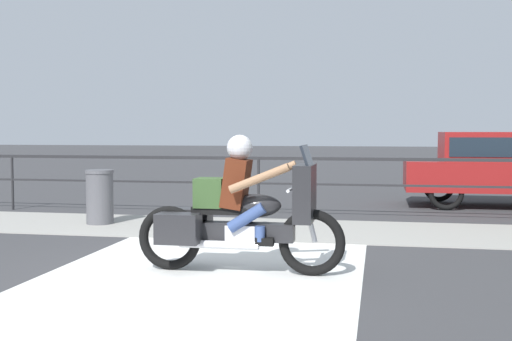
{
  "coord_description": "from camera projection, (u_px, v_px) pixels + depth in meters",
  "views": [
    {
      "loc": [
        2.22,
        -6.84,
        1.61
      ],
      "look_at": [
        0.76,
        0.76,
        1.13
      ],
      "focal_mm": 45.0,
      "sensor_mm": 36.0,
      "label": 1
    }
  ],
  "objects": [
    {
      "name": "trash_bin",
      "position": [
        100.0,
        197.0,
        11.02
      ],
      "size": [
        0.48,
        0.48,
        0.94
      ],
      "color": "#515156",
      "rests_on": "ground"
    },
    {
      "name": "ground_plane",
      "position": [
        177.0,
        273.0,
        7.23
      ],
      "size": [
        120.0,
        120.0,
        0.0
      ],
      "primitive_type": "plane",
      "color": "#38383A"
    },
    {
      "name": "motorcycle",
      "position": [
        240.0,
        212.0,
        7.22
      ],
      "size": [
        2.39,
        0.76,
        1.56
      ],
      "rotation": [
        0.0,
        0.0,
        -0.08
      ],
      "color": "black",
      "rests_on": "ground"
    },
    {
      "name": "crosswalk_band",
      "position": [
        199.0,
        278.0,
        6.97
      ],
      "size": [
        3.52,
        6.0,
        0.01
      ],
      "primitive_type": "cube",
      "color": "silver",
      "rests_on": "ground"
    },
    {
      "name": "parked_car",
      "position": [
        502.0,
        164.0,
        13.48
      ],
      "size": [
        4.17,
        1.78,
        1.58
      ],
      "rotation": [
        0.0,
        0.0,
        -0.03
      ],
      "color": "maroon",
      "rests_on": "ground"
    },
    {
      "name": "sidewalk_band",
      "position": [
        241.0,
        228.0,
        10.56
      ],
      "size": [
        44.0,
        2.4,
        0.01
      ],
      "primitive_type": "cube",
      "color": "#99968E",
      "rests_on": "ground"
    },
    {
      "name": "fence_railing",
      "position": [
        258.0,
        169.0,
        12.06
      ],
      "size": [
        36.0,
        0.05,
        1.12
      ],
      "color": "#232326",
      "rests_on": "ground"
    }
  ]
}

